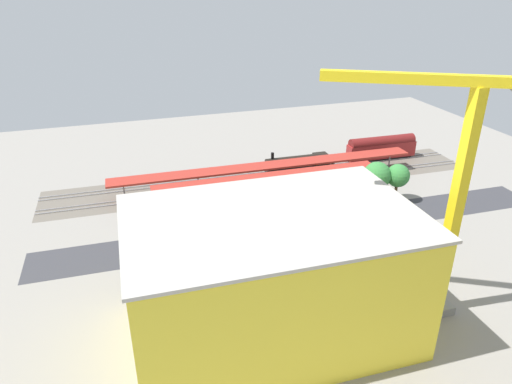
{
  "coord_description": "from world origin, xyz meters",
  "views": [
    {
      "loc": [
        31.09,
        69.38,
        41.46
      ],
      "look_at": [
        9.13,
        1.19,
        7.77
      ],
      "focal_mm": 32.76,
      "sensor_mm": 36.0,
      "label": 1
    }
  ],
  "objects_px": {
    "box_truck_2": "(196,259)",
    "street_tree_2": "(398,176)",
    "parked_car_4": "(275,238)",
    "platform_canopy_far": "(267,166)",
    "street_tree_1": "(310,190)",
    "platform_canopy_near": "(269,178)",
    "parked_car_3": "(310,232)",
    "tower_crane": "(447,184)",
    "box_truck_1": "(241,256)",
    "parked_car_2": "(346,227)",
    "parked_car_1": "(373,222)",
    "parked_car_6": "(208,251)",
    "parked_car_5": "(245,243)",
    "parked_car_0": "(406,216)",
    "traffic_light": "(196,233)",
    "street_tree_0": "(377,176)",
    "box_truck_0": "(193,258)",
    "construction_building": "(272,277)",
    "passenger_coach": "(381,147)",
    "locomotive": "(301,163)"
  },
  "relations": [
    {
      "from": "box_truck_2",
      "to": "street_tree_2",
      "type": "xyz_separation_m",
      "value": [
        -42.66,
        -11.3,
        3.74
      ]
    },
    {
      "from": "parked_car_6",
      "to": "street_tree_0",
      "type": "bearing_deg",
      "value": -165.41
    },
    {
      "from": "box_truck_0",
      "to": "street_tree_1",
      "type": "xyz_separation_m",
      "value": [
        -24.51,
        -11.47,
        3.08
      ]
    },
    {
      "from": "platform_canopy_far",
      "to": "parked_car_6",
      "type": "xyz_separation_m",
      "value": [
        18.51,
        24.33,
        -3.19
      ]
    },
    {
      "from": "platform_canopy_near",
      "to": "parked_car_1",
      "type": "distance_m",
      "value": 22.41
    },
    {
      "from": "street_tree_1",
      "to": "parked_car_5",
      "type": "bearing_deg",
      "value": 29.15
    },
    {
      "from": "parked_car_2",
      "to": "parked_car_6",
      "type": "bearing_deg",
      "value": 0.93
    },
    {
      "from": "platform_canopy_far",
      "to": "parked_car_0",
      "type": "xyz_separation_m",
      "value": [
        -19.01,
        23.81,
        -3.22
      ]
    },
    {
      "from": "tower_crane",
      "to": "parked_car_1",
      "type": "bearing_deg",
      "value": -103.24
    },
    {
      "from": "parked_car_2",
      "to": "street_tree_2",
      "type": "distance_m",
      "value": 17.66
    },
    {
      "from": "tower_crane",
      "to": "box_truck_0",
      "type": "height_order",
      "value": "tower_crane"
    },
    {
      "from": "passenger_coach",
      "to": "street_tree_2",
      "type": "bearing_deg",
      "value": 65.68
    },
    {
      "from": "box_truck_2",
      "to": "street_tree_0",
      "type": "bearing_deg",
      "value": -162.22
    },
    {
      "from": "passenger_coach",
      "to": "box_truck_2",
      "type": "height_order",
      "value": "passenger_coach"
    },
    {
      "from": "platform_canopy_near",
      "to": "parked_car_5",
      "type": "xyz_separation_m",
      "value": [
        10.36,
        17.47,
        -3.27
      ]
    },
    {
      "from": "parked_car_5",
      "to": "street_tree_1",
      "type": "relative_size",
      "value": 0.68
    },
    {
      "from": "parked_car_0",
      "to": "construction_building",
      "type": "bearing_deg",
      "value": 30.84
    },
    {
      "from": "parked_car_6",
      "to": "tower_crane",
      "type": "relative_size",
      "value": 0.14
    },
    {
      "from": "traffic_light",
      "to": "parked_car_4",
      "type": "bearing_deg",
      "value": -176.35
    },
    {
      "from": "parked_car_1",
      "to": "tower_crane",
      "type": "height_order",
      "value": "tower_crane"
    },
    {
      "from": "passenger_coach",
      "to": "box_truck_0",
      "type": "height_order",
      "value": "passenger_coach"
    },
    {
      "from": "tower_crane",
      "to": "box_truck_1",
      "type": "height_order",
      "value": "tower_crane"
    },
    {
      "from": "street_tree_0",
      "to": "parked_car_0",
      "type": "bearing_deg",
      "value": 98.61
    },
    {
      "from": "platform_canopy_near",
      "to": "parked_car_3",
      "type": "height_order",
      "value": "platform_canopy_near"
    },
    {
      "from": "parked_car_4",
      "to": "parked_car_6",
      "type": "relative_size",
      "value": 0.97
    },
    {
      "from": "platform_canopy_far",
      "to": "box_truck_2",
      "type": "bearing_deg",
      "value": 52.48
    },
    {
      "from": "parked_car_3",
      "to": "platform_canopy_near",
      "type": "bearing_deg",
      "value": -84.86
    },
    {
      "from": "parked_car_3",
      "to": "parked_car_6",
      "type": "height_order",
      "value": "parked_car_6"
    },
    {
      "from": "parked_car_4",
      "to": "parked_car_5",
      "type": "bearing_deg",
      "value": 0.28
    },
    {
      "from": "parked_car_5",
      "to": "parked_car_0",
      "type": "bearing_deg",
      "value": -179.93
    },
    {
      "from": "box_truck_2",
      "to": "traffic_light",
      "type": "xyz_separation_m",
      "value": [
        -0.77,
        -2.61,
        3.08
      ]
    },
    {
      "from": "parked_car_4",
      "to": "box_truck_0",
      "type": "height_order",
      "value": "box_truck_0"
    },
    {
      "from": "parked_car_1",
      "to": "traffic_light",
      "type": "height_order",
      "value": "traffic_light"
    },
    {
      "from": "parked_car_0",
      "to": "parked_car_5",
      "type": "height_order",
      "value": "parked_car_5"
    },
    {
      "from": "box_truck_2",
      "to": "street_tree_2",
      "type": "distance_m",
      "value": 44.29
    },
    {
      "from": "box_truck_1",
      "to": "platform_canopy_near",
      "type": "bearing_deg",
      "value": -119.16
    },
    {
      "from": "locomotive",
      "to": "street_tree_2",
      "type": "xyz_separation_m",
      "value": [
        -11.74,
        20.91,
        3.68
      ]
    },
    {
      "from": "traffic_light",
      "to": "street_tree_0",
      "type": "bearing_deg",
      "value": -165.53
    },
    {
      "from": "platform_canopy_far",
      "to": "street_tree_1",
      "type": "bearing_deg",
      "value": 101.87
    },
    {
      "from": "platform_canopy_far",
      "to": "platform_canopy_near",
      "type": "bearing_deg",
      "value": 74.84
    },
    {
      "from": "construction_building",
      "to": "box_truck_1",
      "type": "bearing_deg",
      "value": -89.75
    },
    {
      "from": "parked_car_1",
      "to": "construction_building",
      "type": "relative_size",
      "value": 0.12
    },
    {
      "from": "parked_car_2",
      "to": "street_tree_1",
      "type": "height_order",
      "value": "street_tree_1"
    },
    {
      "from": "platform_canopy_near",
      "to": "parked_car_4",
      "type": "relative_size",
      "value": 10.69
    },
    {
      "from": "parked_car_2",
      "to": "parked_car_3",
      "type": "distance_m",
      "value": 6.78
    },
    {
      "from": "locomotive",
      "to": "construction_building",
      "type": "relative_size",
      "value": 0.5
    },
    {
      "from": "passenger_coach",
      "to": "street_tree_1",
      "type": "distance_m",
      "value": 34.52
    },
    {
      "from": "construction_building",
      "to": "street_tree_2",
      "type": "relative_size",
      "value": 4.32
    },
    {
      "from": "parked_car_4",
      "to": "street_tree_2",
      "type": "bearing_deg",
      "value": -164.59
    },
    {
      "from": "platform_canopy_near",
      "to": "parked_car_0",
      "type": "relative_size",
      "value": 10.8
    }
  ]
}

